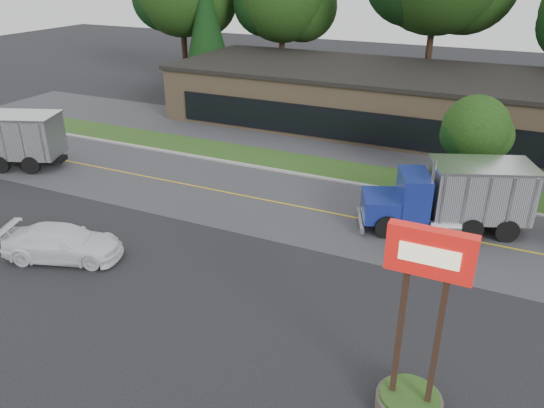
{
  "coord_description": "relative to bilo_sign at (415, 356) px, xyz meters",
  "views": [
    {
      "loc": [
        11.81,
        -14.56,
        11.97
      ],
      "look_at": [
        2.49,
        5.21,
        1.8
      ],
      "focal_mm": 35.0,
      "sensor_mm": 36.0,
      "label": 1
    }
  ],
  "objects": [
    {
      "name": "ground",
      "position": [
        -10.5,
        2.5,
        -2.02
      ],
      "size": [
        140.0,
        140.0,
        0.0
      ],
      "primitive_type": "plane",
      "color": "#2C2C31",
      "rests_on": "ground"
    },
    {
      "name": "far_parking",
      "position": [
        -10.5,
        22.5,
        -2.02
      ],
      "size": [
        60.0,
        7.0,
        0.02
      ],
      "primitive_type": "cube",
      "color": "#4C4C51",
      "rests_on": "ground"
    },
    {
      "name": "evergreen_left",
      "position": [
        -26.5,
        32.5,
        4.1
      ],
      "size": [
        4.9,
        4.9,
        11.15
      ],
      "color": "#382619",
      "rests_on": "ground"
    },
    {
      "name": "dump_truck_blue",
      "position": [
        -0.57,
        12.36,
        -0.22
      ],
      "size": [
        8.05,
        5.1,
        3.36
      ],
      "rotation": [
        0.0,
        0.0,
        3.51
      ],
      "color": "black",
      "rests_on": "ground"
    },
    {
      "name": "curb",
      "position": [
        -10.5,
        15.7,
        -2.02
      ],
      "size": [
        60.0,
        0.3,
        0.12
      ],
      "primitive_type": "cube",
      "color": "#9E9E99",
      "rests_on": "ground"
    },
    {
      "name": "bilo_sign",
      "position": [
        0.0,
        0.0,
        0.0
      ],
      "size": [
        2.2,
        1.9,
        5.95
      ],
      "color": "#6B6054",
      "rests_on": "ground"
    },
    {
      "name": "strip_mall",
      "position": [
        -8.5,
        28.5,
        -0.02
      ],
      "size": [
        32.0,
        12.0,
        4.0
      ],
      "primitive_type": "cube",
      "color": "#907558",
      "rests_on": "ground"
    },
    {
      "name": "rally_car",
      "position": [
        -15.5,
        2.28,
        -1.28
      ],
      "size": [
        5.52,
        3.67,
        1.49
      ],
      "primitive_type": "imported",
      "rotation": [
        0.0,
        0.0,
        1.91
      ],
      "color": "white",
      "rests_on": "ground"
    },
    {
      "name": "tree_verge",
      "position": [
        -0.44,
        17.55,
        1.44
      ],
      "size": [
        3.82,
        3.6,
        5.45
      ],
      "color": "#382619",
      "rests_on": "ground"
    },
    {
      "name": "grass_verge",
      "position": [
        -10.5,
        17.5,
        -2.02
      ],
      "size": [
        60.0,
        3.4,
        0.03
      ],
      "primitive_type": "cube",
      "color": "#314F1B",
      "rests_on": "ground"
    },
    {
      "name": "road",
      "position": [
        -10.5,
        11.5,
        -2.02
      ],
      "size": [
        60.0,
        8.0,
        0.02
      ],
      "primitive_type": "cube",
      "color": "#4C4C51",
      "rests_on": "ground"
    },
    {
      "name": "center_line",
      "position": [
        -10.5,
        11.5,
        -2.02
      ],
      "size": [
        60.0,
        0.12,
        0.01
      ],
      "primitive_type": "cube",
      "color": "gold",
      "rests_on": "ground"
    }
  ]
}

